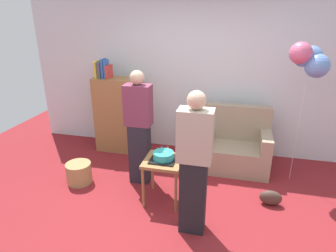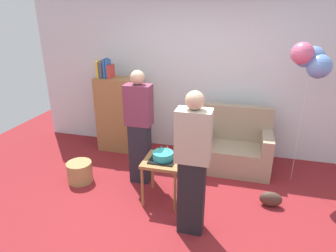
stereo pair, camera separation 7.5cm
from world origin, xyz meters
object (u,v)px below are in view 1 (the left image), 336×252
at_px(handbag, 271,198).
at_px(balloon_bunch, 309,59).
at_px(couch, 233,147).
at_px(wicker_basket, 79,173).
at_px(side_table, 163,166).
at_px(person_blowing_candles, 139,128).
at_px(birthday_cake, 163,156).
at_px(bookshelf, 119,114).
at_px(person_holding_cake, 194,164).

distance_m(handbag, balloon_bunch, 1.84).
distance_m(couch, wicker_basket, 2.38).
distance_m(side_table, person_blowing_candles, 0.67).
xyz_separation_m(birthday_cake, balloon_bunch, (1.69, 0.92, 1.13)).
relative_size(birthday_cake, wicker_basket, 0.89).
relative_size(bookshelf, wicker_basket, 4.48).
xyz_separation_m(side_table, person_holding_cake, (0.46, -0.47, 0.33)).
height_order(bookshelf, balloon_bunch, balloon_bunch).
height_order(person_blowing_candles, person_holding_cake, same).
bearing_deg(person_blowing_candles, person_holding_cake, -31.92).
bearing_deg(person_holding_cake, handbag, -154.64).
relative_size(couch, handbag, 3.93).
height_order(person_blowing_candles, balloon_bunch, balloon_bunch).
xyz_separation_m(person_holding_cake, handbag, (0.91, 0.68, -0.73)).
xyz_separation_m(side_table, wicker_basket, (-1.30, 0.12, -0.35)).
height_order(person_blowing_candles, wicker_basket, person_blowing_candles).
relative_size(side_table, birthday_cake, 1.84).
relative_size(bookshelf, person_blowing_candles, 0.99).
distance_m(side_table, person_holding_cake, 0.74).
bearing_deg(handbag, person_holding_cake, -143.18).
height_order(person_holding_cake, balloon_bunch, balloon_bunch).
bearing_deg(couch, birthday_cake, -126.64).
relative_size(couch, person_blowing_candles, 0.67).
bearing_deg(birthday_cake, person_holding_cake, -45.91).
height_order(birthday_cake, handbag, birthday_cake).
distance_m(person_blowing_candles, balloon_bunch, 2.39).
height_order(side_table, birthday_cake, birthday_cake).
bearing_deg(couch, side_table, -126.64).
height_order(side_table, person_blowing_candles, person_blowing_candles).
relative_size(bookshelf, birthday_cake, 5.04).
xyz_separation_m(bookshelf, person_blowing_candles, (0.69, -0.91, 0.16)).
bearing_deg(balloon_bunch, couch, 165.81).
bearing_deg(balloon_bunch, side_table, -151.37).
bearing_deg(wicker_basket, person_blowing_candles, 16.78).
xyz_separation_m(person_blowing_candles, person_holding_cake, (0.90, -0.85, 0.00)).
bearing_deg(handbag, balloon_bunch, 65.78).
bearing_deg(person_holding_cake, person_blowing_candles, -54.72).
distance_m(couch, balloon_bunch, 1.67).
relative_size(handbag, balloon_bunch, 0.14).
height_order(couch, handbag, couch).
relative_size(wicker_basket, balloon_bunch, 0.18).
relative_size(bookshelf, side_table, 2.74).
xyz_separation_m(birthday_cake, handbag, (1.37, 0.21, -0.54)).
relative_size(birthday_cake, balloon_bunch, 0.16).
distance_m(birthday_cake, person_blowing_candles, 0.61).
xyz_separation_m(person_holding_cake, balloon_bunch, (1.23, 1.39, 0.94)).
relative_size(person_holding_cake, handbag, 5.82).
bearing_deg(person_holding_cake, bookshelf, -59.36).
xyz_separation_m(bookshelf, handbag, (2.50, -1.08, -0.57)).
height_order(couch, balloon_bunch, balloon_bunch).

